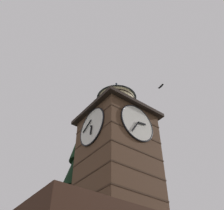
% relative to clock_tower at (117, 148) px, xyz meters
% --- Properties ---
extents(clock_tower, '(4.78, 4.78, 10.64)m').
position_rel_clock_tower_xyz_m(clock_tower, '(0.00, 0.00, 0.00)').
color(clock_tower, brown).
rests_on(clock_tower, building_main).
extents(moon, '(2.04, 2.04, 2.04)m').
position_rel_clock_tower_xyz_m(moon, '(-10.73, -27.75, 7.23)').
color(moon, silver).
extents(flying_bird_high, '(0.27, 0.75, 0.14)m').
position_rel_clock_tower_xyz_m(flying_bird_high, '(-5.88, -0.31, 9.35)').
color(flying_bird_high, black).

